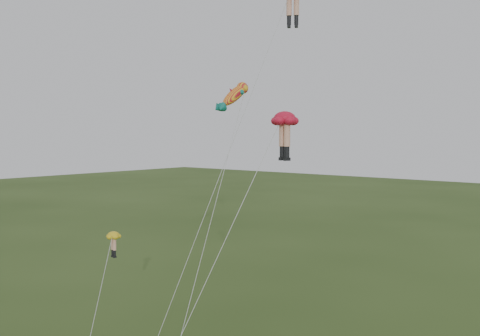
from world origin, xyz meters
The scene contains 3 objects.
legs_kite_red_mid centered at (6.62, 3.25, 14.91)m, with size 4.98×7.73×15.69m.
legs_kite_yellow centered at (-6.61, 2.90, 7.51)m, with size 5.28×6.85×8.20m.
fish_kite centered at (-2.57, 10.51, 17.23)m, with size 5.18×12.70×18.49m.
Camera 1 is at (21.76, -18.29, 14.55)m, focal length 40.00 mm.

